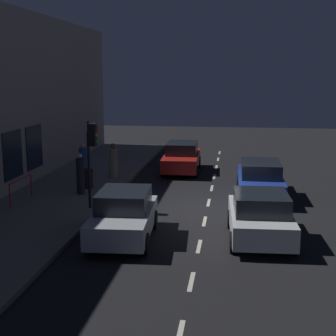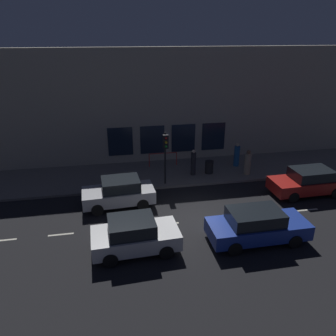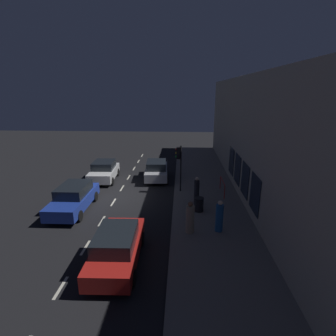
{
  "view_description": "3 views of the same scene",
  "coord_description": "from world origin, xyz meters",
  "px_view_note": "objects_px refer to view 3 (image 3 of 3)",
  "views": [
    {
      "loc": [
        -1.01,
        18.39,
        5.22
      ],
      "look_at": [
        1.27,
        2.05,
        2.01
      ],
      "focal_mm": 51.97,
      "sensor_mm": 36.0,
      "label": 1
    },
    {
      "loc": [
        -14.06,
        4.15,
        9.03
      ],
      "look_at": [
        3.41,
        0.93,
        1.63
      ],
      "focal_mm": 35.17,
      "sensor_mm": 36.0,
      "label": 2
    },
    {
      "loc": [
        4.46,
        -16.63,
        7.12
      ],
      "look_at": [
        3.52,
        1.48,
        1.7
      ],
      "focal_mm": 27.69,
      "sensor_mm": 36.0,
      "label": 3
    }
  ],
  "objects_px": {
    "parked_car_1": "(104,171)",
    "pedestrian_2": "(219,217)",
    "traffic_light": "(179,158)",
    "pedestrian_1": "(197,191)",
    "pedestrian_0": "(190,218)",
    "trash_bin": "(199,204)",
    "parked_car_0": "(74,198)",
    "parked_car_3": "(156,170)",
    "parked_car_2": "(117,247)"
  },
  "relations": [
    {
      "from": "pedestrian_1",
      "to": "parked_car_1",
      "type": "bearing_deg",
      "value": -166.17
    },
    {
      "from": "parked_car_2",
      "to": "trash_bin",
      "type": "xyz_separation_m",
      "value": [
        3.76,
        4.94,
        -0.21
      ]
    },
    {
      "from": "traffic_light",
      "to": "parked_car_3",
      "type": "relative_size",
      "value": 0.83
    },
    {
      "from": "pedestrian_2",
      "to": "trash_bin",
      "type": "xyz_separation_m",
      "value": [
        -0.89,
        2.28,
        -0.35
      ]
    },
    {
      "from": "pedestrian_1",
      "to": "trash_bin",
      "type": "distance_m",
      "value": 1.2
    },
    {
      "from": "traffic_light",
      "to": "pedestrian_1",
      "type": "height_order",
      "value": "traffic_light"
    },
    {
      "from": "pedestrian_0",
      "to": "pedestrian_1",
      "type": "height_order",
      "value": "pedestrian_1"
    },
    {
      "from": "parked_car_1",
      "to": "pedestrian_0",
      "type": "relative_size",
      "value": 2.31
    },
    {
      "from": "pedestrian_2",
      "to": "traffic_light",
      "type": "bearing_deg",
      "value": 179.89
    },
    {
      "from": "parked_car_0",
      "to": "parked_car_3",
      "type": "xyz_separation_m",
      "value": [
        4.55,
        6.07,
        -0.0
      ]
    },
    {
      "from": "parked_car_3",
      "to": "pedestrian_2",
      "type": "distance_m",
      "value": 9.35
    },
    {
      "from": "parked_car_3",
      "to": "pedestrian_0",
      "type": "bearing_deg",
      "value": -77.09
    },
    {
      "from": "parked_car_2",
      "to": "parked_car_3",
      "type": "xyz_separation_m",
      "value": [
        0.63,
        11.1,
        -0.0
      ]
    },
    {
      "from": "parked_car_3",
      "to": "pedestrian_1",
      "type": "relative_size",
      "value": 2.28
    },
    {
      "from": "parked_car_1",
      "to": "pedestrian_1",
      "type": "distance_m",
      "value": 8.64
    },
    {
      "from": "pedestrian_0",
      "to": "parked_car_3",
      "type": "bearing_deg",
      "value": -115.94
    },
    {
      "from": "parked_car_1",
      "to": "parked_car_2",
      "type": "xyz_separation_m",
      "value": [
        3.67,
        -10.62,
        0.0
      ]
    },
    {
      "from": "parked_car_0",
      "to": "pedestrian_0",
      "type": "relative_size",
      "value": 2.73
    },
    {
      "from": "parked_car_0",
      "to": "pedestrian_1",
      "type": "relative_size",
      "value": 2.62
    },
    {
      "from": "traffic_light",
      "to": "pedestrian_2",
      "type": "bearing_deg",
      "value": -68.61
    },
    {
      "from": "parked_car_1",
      "to": "parked_car_3",
      "type": "distance_m",
      "value": 4.32
    },
    {
      "from": "pedestrian_0",
      "to": "trash_bin",
      "type": "distance_m",
      "value": 2.56
    },
    {
      "from": "traffic_light",
      "to": "parked_car_3",
      "type": "xyz_separation_m",
      "value": [
        -1.88,
        2.95,
        -1.84
      ]
    },
    {
      "from": "parked_car_3",
      "to": "trash_bin",
      "type": "height_order",
      "value": "parked_car_3"
    },
    {
      "from": "traffic_light",
      "to": "pedestrian_2",
      "type": "xyz_separation_m",
      "value": [
        2.15,
        -5.49,
        -1.7
      ]
    },
    {
      "from": "parked_car_0",
      "to": "parked_car_2",
      "type": "xyz_separation_m",
      "value": [
        3.92,
        -5.03,
        -0.0
      ]
    },
    {
      "from": "parked_car_1",
      "to": "pedestrian_1",
      "type": "height_order",
      "value": "pedestrian_1"
    },
    {
      "from": "parked_car_2",
      "to": "pedestrian_1",
      "type": "relative_size",
      "value": 2.52
    },
    {
      "from": "parked_car_0",
      "to": "pedestrian_2",
      "type": "xyz_separation_m",
      "value": [
        8.57,
        -2.37,
        0.14
      ]
    },
    {
      "from": "pedestrian_1",
      "to": "trash_bin",
      "type": "relative_size",
      "value": 2.08
    },
    {
      "from": "parked_car_0",
      "to": "parked_car_1",
      "type": "xyz_separation_m",
      "value": [
        0.25,
        5.59,
        -0.0
      ]
    },
    {
      "from": "parked_car_0",
      "to": "parked_car_3",
      "type": "distance_m",
      "value": 7.58
    },
    {
      "from": "traffic_light",
      "to": "pedestrian_1",
      "type": "relative_size",
      "value": 1.9
    },
    {
      "from": "parked_car_0",
      "to": "parked_car_1",
      "type": "distance_m",
      "value": 5.6
    },
    {
      "from": "parked_car_2",
      "to": "parked_car_3",
      "type": "relative_size",
      "value": 1.11
    },
    {
      "from": "parked_car_2",
      "to": "pedestrian_2",
      "type": "bearing_deg",
      "value": 28.23
    },
    {
      "from": "parked_car_0",
      "to": "parked_car_2",
      "type": "bearing_deg",
      "value": 127.46
    },
    {
      "from": "traffic_light",
      "to": "pedestrian_0",
      "type": "relative_size",
      "value": 1.98
    },
    {
      "from": "traffic_light",
      "to": "parked_car_1",
      "type": "distance_m",
      "value": 6.9
    },
    {
      "from": "parked_car_0",
      "to": "pedestrian_2",
      "type": "distance_m",
      "value": 8.9
    },
    {
      "from": "parked_car_1",
      "to": "parked_car_3",
      "type": "relative_size",
      "value": 0.97
    },
    {
      "from": "traffic_light",
      "to": "parked_car_2",
      "type": "bearing_deg",
      "value": -107.07
    },
    {
      "from": "pedestrian_0",
      "to": "pedestrian_1",
      "type": "relative_size",
      "value": 0.96
    },
    {
      "from": "pedestrian_0",
      "to": "traffic_light",
      "type": "bearing_deg",
      "value": -125.72
    },
    {
      "from": "parked_car_0",
      "to": "pedestrian_0",
      "type": "height_order",
      "value": "pedestrian_0"
    },
    {
      "from": "parked_car_1",
      "to": "trash_bin",
      "type": "xyz_separation_m",
      "value": [
        7.43,
        -5.68,
        -0.21
      ]
    },
    {
      "from": "parked_car_1",
      "to": "pedestrian_2",
      "type": "bearing_deg",
      "value": 133.54
    },
    {
      "from": "parked_car_2",
      "to": "pedestrian_0",
      "type": "xyz_separation_m",
      "value": [
        3.15,
        2.47,
        0.12
      ]
    },
    {
      "from": "parked_car_1",
      "to": "pedestrian_1",
      "type": "bearing_deg",
      "value": 145.5
    },
    {
      "from": "pedestrian_2",
      "to": "parked_car_1",
      "type": "bearing_deg",
      "value": -155.24
    }
  ]
}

